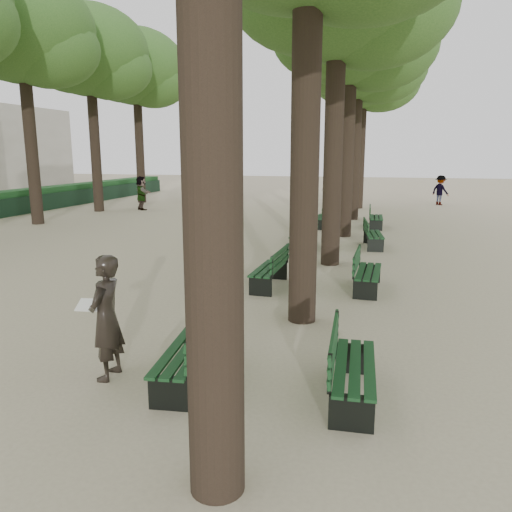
# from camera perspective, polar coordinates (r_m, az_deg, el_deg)

# --- Properties ---
(ground) EXTENTS (120.00, 120.00, 0.00)m
(ground) POSITION_cam_1_polar(r_m,az_deg,el_deg) (7.34, -10.69, -13.69)
(ground) COLOR #B9AC8C
(ground) RESTS_ON ground
(tree_central_3) EXTENTS (6.00, 6.00, 9.95)m
(tree_central_3) POSITION_cam_1_polar(r_m,az_deg,el_deg) (19.56, 10.88, 24.94)
(tree_central_3) COLOR #33261C
(tree_central_3) RESTS_ON ground
(tree_central_4) EXTENTS (6.00, 6.00, 9.95)m
(tree_central_4) POSITION_cam_1_polar(r_m,az_deg,el_deg) (24.44, 11.69, 22.21)
(tree_central_4) COLOR #33261C
(tree_central_4) RESTS_ON ground
(tree_central_5) EXTENTS (6.00, 6.00, 9.95)m
(tree_central_5) POSITION_cam_1_polar(r_m,az_deg,el_deg) (29.36, 12.21, 20.39)
(tree_central_5) COLOR #33261C
(tree_central_5) RESTS_ON ground
(tree_far_3) EXTENTS (6.00, 6.00, 10.45)m
(tree_far_3) POSITION_cam_1_polar(r_m,az_deg,el_deg) (24.64, -25.30, 22.46)
(tree_far_3) COLOR #33261C
(tree_far_3) RESTS_ON ground
(tree_far_4) EXTENTS (6.00, 6.00, 10.45)m
(tree_far_4) POSITION_cam_1_polar(r_m,az_deg,el_deg) (28.67, -18.54, 21.28)
(tree_far_4) COLOR #33261C
(tree_far_4) RESTS_ON ground
(tree_far_5) EXTENTS (6.00, 6.00, 10.45)m
(tree_far_5) POSITION_cam_1_polar(r_m,az_deg,el_deg) (32.97, -13.57, 20.22)
(tree_far_5) COLOR #33261C
(tree_far_5) RESTS_ON ground
(bench_left_0) EXTENTS (0.76, 1.85, 0.92)m
(bench_left_0) POSITION_cam_1_polar(r_m,az_deg,el_deg) (7.11, -7.99, -12.08)
(bench_left_0) COLOR black
(bench_left_0) RESTS_ON ground
(bench_left_1) EXTENTS (0.62, 1.81, 0.92)m
(bench_left_1) POSITION_cam_1_polar(r_m,az_deg,el_deg) (11.77, 1.50, -2.29)
(bench_left_1) COLOR black
(bench_left_1) RESTS_ON ground
(bench_left_2) EXTENTS (0.74, 1.85, 0.92)m
(bench_left_2) POSITION_cam_1_polar(r_m,az_deg,el_deg) (16.76, 5.45, 1.90)
(bench_left_2) COLOR black
(bench_left_2) RESTS_ON ground
(bench_left_3) EXTENTS (0.79, 1.86, 0.92)m
(bench_left_3) POSITION_cam_1_polar(r_m,az_deg,el_deg) (21.38, 7.43, 4.00)
(bench_left_3) COLOR black
(bench_left_3) RESTS_ON ground
(bench_right_0) EXTENTS (0.65, 1.82, 0.92)m
(bench_right_0) POSITION_cam_1_polar(r_m,az_deg,el_deg) (6.72, 11.04, -13.67)
(bench_right_0) COLOR black
(bench_right_0) RESTS_ON ground
(bench_right_1) EXTENTS (0.62, 1.82, 0.92)m
(bench_right_1) POSITION_cam_1_polar(r_m,az_deg,el_deg) (11.77, 12.64, -2.58)
(bench_right_1) COLOR black
(bench_right_1) RESTS_ON ground
(bench_right_2) EXTENTS (0.78, 1.85, 0.92)m
(bench_right_2) POSITION_cam_1_polar(r_m,az_deg,el_deg) (17.12, 13.26, 1.85)
(bench_right_2) COLOR black
(bench_right_2) RESTS_ON ground
(bench_right_3) EXTENTS (0.62, 1.82, 0.92)m
(bench_right_3) POSITION_cam_1_polar(r_m,az_deg,el_deg) (21.65, 13.55, 3.86)
(bench_right_3) COLOR black
(bench_right_3) RESTS_ON ground
(man_with_map) EXTENTS (0.63, 0.72, 1.77)m
(man_with_map) POSITION_cam_1_polar(r_m,az_deg,el_deg) (7.27, -16.76, -6.75)
(man_with_map) COLOR black
(man_with_map) RESTS_ON ground
(pedestrian_a) EXTENTS (0.93, 0.82, 1.82)m
(pedestrian_a) POSITION_cam_1_polar(r_m,az_deg,el_deg) (29.74, -4.52, 7.47)
(pedestrian_a) COLOR #262628
(pedestrian_a) RESTS_ON ground
(pedestrian_e) EXTENTS (1.49, 1.45, 1.85)m
(pedestrian_e) POSITION_cam_1_polar(r_m,az_deg,el_deg) (28.35, -12.96, 7.02)
(pedestrian_e) COLOR #262628
(pedestrian_e) RESTS_ON ground
(pedestrian_d) EXTENTS (0.94, 0.84, 1.84)m
(pedestrian_d) POSITION_cam_1_polar(r_m,az_deg,el_deg) (33.87, 8.21, 7.92)
(pedestrian_d) COLOR #262628
(pedestrian_d) RESTS_ON ground
(pedestrian_b) EXTENTS (1.06, 1.06, 1.77)m
(pedestrian_b) POSITION_cam_1_polar(r_m,az_deg,el_deg) (32.26, 20.32, 7.07)
(pedestrian_b) COLOR #262628
(pedestrian_b) RESTS_ON ground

